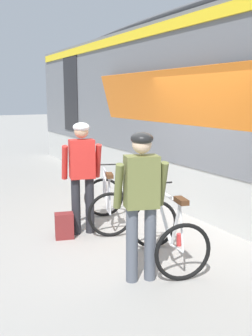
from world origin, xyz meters
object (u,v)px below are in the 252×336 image
Objects in this scene: cyclist_far_in_olive at (141,194)px; bicycle_far_white at (167,233)px; water_bottle_by_the_backpack at (67,228)px; train_car at (251,106)px; cyclist_near_in_red at (82,168)px; bicycle_near_silver at (107,203)px; backpack_on_platform at (64,226)px; water_bottle_near_the_bikes at (179,240)px.

bicycle_far_white is (0.54, 0.24, -0.65)m from cyclist_far_in_olive.
train_car is at bearing -1.76° from water_bottle_by_the_backpack.
train_car is 9.32× the size of cyclist_near_in_red.
bicycle_near_silver is 1.67m from bicycle_far_white.
backpack_on_platform is at bearing -179.62° from train_car.
cyclist_far_in_olive is at bearing -63.42° from backpack_on_platform.
water_bottle_by_the_backpack is at bearing -175.91° from bicycle_near_silver.
cyclist_far_in_olive is at bearing -149.04° from water_bottle_near_the_bikes.
train_car is at bearing 26.16° from cyclist_far_in_olive.
water_bottle_by_the_backpack reaches higher than water_bottle_near_the_bikes.
cyclist_far_in_olive is 1.94m from backpack_on_platform.
bicycle_far_white is at bearing -43.66° from backpack_on_platform.
water_bottle_by_the_backpack is (-1.26, 1.24, 0.00)m from water_bottle_near_the_bikes.
cyclist_near_in_red is 9.22× the size of water_bottle_by_the_backpack.
train_car reaches higher than cyclist_far_in_olive.
bicycle_near_silver reaches higher than water_bottle_near_the_bikes.
water_bottle_by_the_backpack is at bearing 165.48° from cyclist_near_in_red.
cyclist_near_in_red is at bearing 108.90° from bicycle_far_white.
water_bottle_near_the_bikes is (-2.51, -1.12, -1.87)m from train_car.
bicycle_far_white is 1.82m from water_bottle_by_the_backpack.
bicycle_near_silver is 6.54× the size of water_bottle_by_the_backpack.
bicycle_far_white is at bearing -88.24° from bicycle_near_silver.
train_car reaches higher than cyclist_near_in_red.
backpack_on_platform is at bearing 120.75° from bicycle_far_white.
cyclist_near_in_red is at bearing 28.25° from backpack_on_platform.
bicycle_far_white is at bearing -153.37° from train_car.
bicycle_near_silver is 0.87m from backpack_on_platform.
water_bottle_near_the_bikes is at bearing -23.20° from backpack_on_platform.
cyclist_near_in_red reaches higher than bicycle_near_silver.
backpack_on_platform reaches higher than water_bottle_by_the_backpack.
cyclist_near_in_red is 1.82m from water_bottle_near_the_bikes.
cyclist_far_in_olive is at bearing -156.49° from bicycle_far_white.
cyclist_far_in_olive is (-0.01, -1.79, 0.00)m from cyclist_near_in_red.
water_bottle_near_the_bikes is (1.36, -1.09, -0.11)m from backpack_on_platform.
bicycle_far_white is 3.02× the size of backpack_on_platform.
bicycle_far_white is (0.05, -1.67, 0.00)m from bicycle_near_silver.
bicycle_far_white is at bearing -141.85° from water_bottle_near_the_bikes.
cyclist_far_in_olive is 1.54m from water_bottle_near_the_bikes.
cyclist_far_in_olive is at bearing -90.43° from cyclist_near_in_red.
train_car is 4.21m from water_bottle_by_the_backpack.
cyclist_far_in_olive reaches higher than water_bottle_near_the_bikes.
water_bottle_near_the_bikes is (0.54, -1.29, -0.31)m from bicycle_near_silver.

